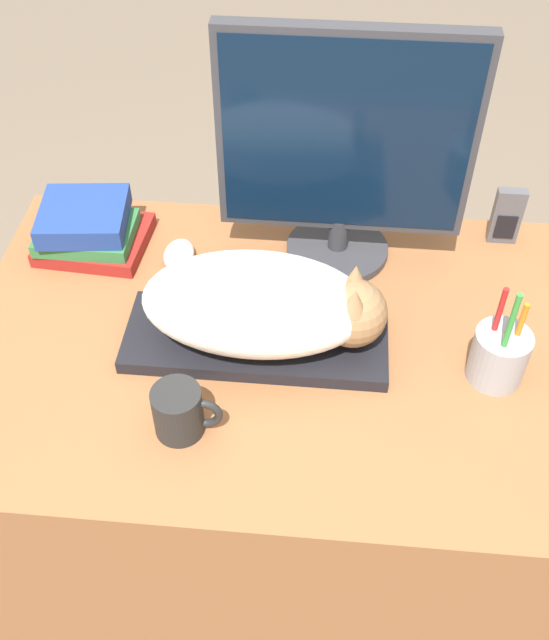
{
  "coord_description": "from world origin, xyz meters",
  "views": [
    {
      "loc": [
        0.05,
        -0.49,
        1.65
      ],
      "look_at": [
        -0.03,
        0.34,
        0.8
      ],
      "focal_mm": 42.0,
      "sensor_mm": 36.0,
      "label": 1
    }
  ],
  "objects_px": {
    "cat": "(267,304)",
    "pen_cup": "(499,355)",
    "monitor": "(345,147)",
    "computer_mouse": "(179,254)",
    "phone": "(507,216)",
    "keyboard": "(256,339)",
    "coffee_mug": "(180,412)",
    "book_stack": "(88,229)"
  },
  "relations": [
    {
      "from": "keyboard",
      "to": "coffee_mug",
      "type": "relative_size",
      "value": 4.15
    },
    {
      "from": "cat",
      "to": "book_stack",
      "type": "height_order",
      "value": "cat"
    },
    {
      "from": "keyboard",
      "to": "monitor",
      "type": "height_order",
      "value": "monitor"
    },
    {
      "from": "monitor",
      "to": "computer_mouse",
      "type": "height_order",
      "value": "monitor"
    },
    {
      "from": "computer_mouse",
      "to": "book_stack",
      "type": "bearing_deg",
      "value": 171.5
    },
    {
      "from": "coffee_mug",
      "to": "phone",
      "type": "bearing_deg",
      "value": 42.99
    },
    {
      "from": "pen_cup",
      "to": "phone",
      "type": "distance_m",
      "value": 0.34
    },
    {
      "from": "cat",
      "to": "coffee_mug",
      "type": "distance_m",
      "value": 0.22
    },
    {
      "from": "pen_cup",
      "to": "phone",
      "type": "bearing_deg",
      "value": 81.37
    },
    {
      "from": "cat",
      "to": "book_stack",
      "type": "relative_size",
      "value": 1.9
    },
    {
      "from": "cat",
      "to": "pen_cup",
      "type": "height_order",
      "value": "pen_cup"
    },
    {
      "from": "computer_mouse",
      "to": "book_stack",
      "type": "relative_size",
      "value": 0.4
    },
    {
      "from": "book_stack",
      "to": "coffee_mug",
      "type": "bearing_deg",
      "value": -58.62
    },
    {
      "from": "keyboard",
      "to": "monitor",
      "type": "relative_size",
      "value": 0.99
    },
    {
      "from": "coffee_mug",
      "to": "cat",
      "type": "bearing_deg",
      "value": 58.33
    },
    {
      "from": "keyboard",
      "to": "monitor",
      "type": "bearing_deg",
      "value": 62.78
    },
    {
      "from": "monitor",
      "to": "coffee_mug",
      "type": "bearing_deg",
      "value": -117.14
    },
    {
      "from": "coffee_mug",
      "to": "monitor",
      "type": "bearing_deg",
      "value": 62.86
    },
    {
      "from": "computer_mouse",
      "to": "pen_cup",
      "type": "xyz_separation_m",
      "value": [
        0.54,
        -0.23,
        0.03
      ]
    },
    {
      "from": "monitor",
      "to": "phone",
      "type": "relative_size",
      "value": 3.81
    },
    {
      "from": "monitor",
      "to": "pen_cup",
      "type": "relative_size",
      "value": 2.22
    },
    {
      "from": "phone",
      "to": "book_stack",
      "type": "relative_size",
      "value": 0.56
    },
    {
      "from": "cat",
      "to": "phone",
      "type": "bearing_deg",
      "value": 36.8
    },
    {
      "from": "cat",
      "to": "pen_cup",
      "type": "distance_m",
      "value": 0.37
    },
    {
      "from": "keyboard",
      "to": "cat",
      "type": "distance_m",
      "value": 0.08
    },
    {
      "from": "monitor",
      "to": "coffee_mug",
      "type": "height_order",
      "value": "monitor"
    },
    {
      "from": "keyboard",
      "to": "pen_cup",
      "type": "xyz_separation_m",
      "value": [
        0.38,
        -0.03,
        0.04
      ]
    },
    {
      "from": "computer_mouse",
      "to": "keyboard",
      "type": "bearing_deg",
      "value": -49.88
    },
    {
      "from": "cat",
      "to": "computer_mouse",
      "type": "relative_size",
      "value": 4.72
    },
    {
      "from": "monitor",
      "to": "pen_cup",
      "type": "xyz_separation_m",
      "value": [
        0.26,
        -0.27,
        -0.18
      ]
    },
    {
      "from": "computer_mouse",
      "to": "pen_cup",
      "type": "height_order",
      "value": "pen_cup"
    },
    {
      "from": "keyboard",
      "to": "cat",
      "type": "relative_size",
      "value": 1.11
    },
    {
      "from": "book_stack",
      "to": "computer_mouse",
      "type": "bearing_deg",
      "value": -8.5
    },
    {
      "from": "monitor",
      "to": "phone",
      "type": "height_order",
      "value": "monitor"
    },
    {
      "from": "keyboard",
      "to": "coffee_mug",
      "type": "bearing_deg",
      "value": -117.02
    },
    {
      "from": "computer_mouse",
      "to": "cat",
      "type": "bearing_deg",
      "value": -46.73
    },
    {
      "from": "computer_mouse",
      "to": "phone",
      "type": "height_order",
      "value": "phone"
    },
    {
      "from": "keyboard",
      "to": "phone",
      "type": "xyz_separation_m",
      "value": [
        0.43,
        0.31,
        0.04
      ]
    },
    {
      "from": "coffee_mug",
      "to": "phone",
      "type": "relative_size",
      "value": 0.91
    },
    {
      "from": "keyboard",
      "to": "cat",
      "type": "xyz_separation_m",
      "value": [
        0.02,
        0.0,
        0.08
      ]
    },
    {
      "from": "cat",
      "to": "computer_mouse",
      "type": "xyz_separation_m",
      "value": [
        -0.18,
        0.19,
        -0.08
      ]
    },
    {
      "from": "keyboard",
      "to": "computer_mouse",
      "type": "xyz_separation_m",
      "value": [
        -0.16,
        0.19,
        0.0
      ]
    }
  ]
}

